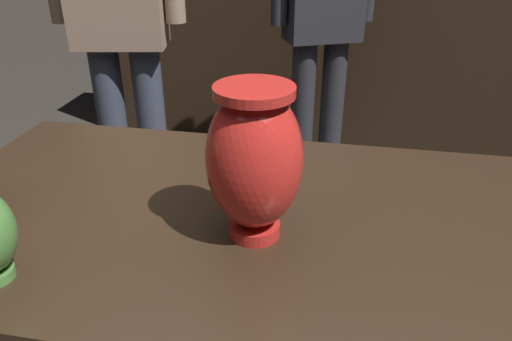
{
  "coord_description": "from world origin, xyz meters",
  "views": [
    {
      "loc": [
        0.13,
        -0.69,
        1.26
      ],
      "look_at": [
        0.0,
        -0.03,
        0.9
      ],
      "focal_mm": 34.3,
      "sensor_mm": 36.0,
      "label": 1
    }
  ],
  "objects": [
    {
      "name": "vase_centerpiece",
      "position": [
        0.01,
        -0.05,
        0.93
      ],
      "size": [
        0.15,
        0.15,
        0.25
      ],
      "color": "red",
      "rests_on": "display_plinth"
    },
    {
      "name": "back_display_shelf",
      "position": [
        0.0,
        2.2,
        0.49
      ],
      "size": [
        2.6,
        0.4,
        0.99
      ],
      "color": "black",
      "rests_on": "ground_plane"
    },
    {
      "name": "visitor_center_back",
      "position": [
        0.01,
        1.52,
        0.9
      ],
      "size": [
        0.43,
        0.3,
        1.53
      ],
      "rotation": [
        0.0,
        0.0,
        3.58
      ],
      "color": "#232328",
      "rests_on": "ground_plane"
    }
  ]
}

